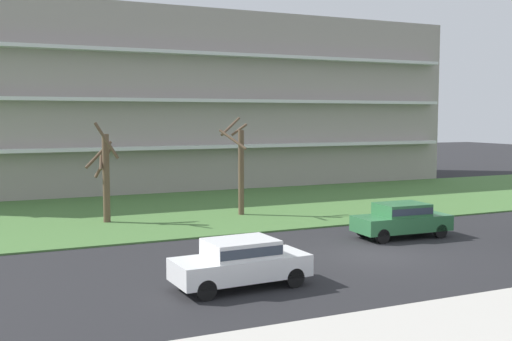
% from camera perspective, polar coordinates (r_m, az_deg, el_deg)
% --- Properties ---
extents(ground, '(160.00, 160.00, 0.00)m').
position_cam_1_polar(ground, '(24.91, 11.00, -7.78)').
color(ground, '#232326').
extents(grass_lawn_strip, '(80.00, 16.00, 0.08)m').
position_cam_1_polar(grass_lawn_strip, '(37.02, -1.59, -3.39)').
color(grass_lawn_strip, '#477238').
rests_on(grass_lawn_strip, ground).
extents(apartment_building, '(43.90, 12.69, 13.22)m').
position_cam_1_polar(apartment_building, '(49.72, -7.80, 6.33)').
color(apartment_building, '#9E938C').
rests_on(apartment_building, ground).
extents(tree_far_left, '(1.58, 1.69, 5.22)m').
position_cam_1_polar(tree_far_left, '(32.14, -13.88, -0.25)').
color(tree_far_left, brown).
rests_on(tree_far_left, ground).
extents(tree_left, '(1.77, 2.33, 5.46)m').
position_cam_1_polar(tree_left, '(33.58, -1.52, 0.39)').
color(tree_left, brown).
rests_on(tree_left, ground).
extents(sedan_green_near_left, '(4.47, 1.97, 1.57)m').
position_cam_1_polar(sedan_green_near_left, '(28.59, 13.43, -4.38)').
color(sedan_green_near_left, '#2D6B3D').
rests_on(sedan_green_near_left, ground).
extents(sedan_white_center_left, '(4.49, 2.03, 1.57)m').
position_cam_1_polar(sedan_white_center_left, '(19.86, -1.44, -8.42)').
color(sedan_white_center_left, white).
rests_on(sedan_white_center_left, ground).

